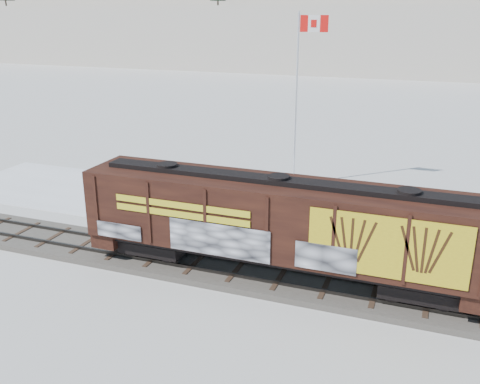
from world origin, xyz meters
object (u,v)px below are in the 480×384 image
at_px(flagpole, 297,125).
at_px(car_dark, 326,211).
at_px(hopper_railcar, 278,221).
at_px(car_silver, 176,199).
at_px(car_white, 255,208).

xyz_separation_m(flagpole, car_dark, (3.40, -6.24, -3.31)).
distance_m(hopper_railcar, flagpole, 13.91).
bearing_deg(flagpole, car_dark, -61.38).
height_order(flagpole, car_silver, flagpole).
bearing_deg(car_white, hopper_railcar, -140.18).
bearing_deg(hopper_railcar, car_dark, 85.33).
bearing_deg(car_silver, car_white, -72.32).
bearing_deg(flagpole, car_silver, -125.68).
height_order(hopper_railcar, car_dark, hopper_railcar).
height_order(flagpole, car_white, flagpole).
bearing_deg(car_silver, car_dark, -67.98).
distance_m(car_white, car_dark, 3.92).
bearing_deg(car_dark, car_silver, 83.70).
relative_size(car_silver, car_dark, 0.77).
bearing_deg(hopper_railcar, flagpole, 101.67).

